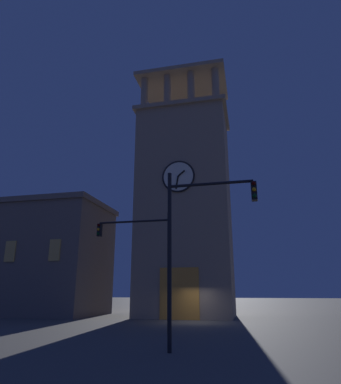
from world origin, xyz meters
TOP-DOWN VIEW (x-y plane):
  - ground_plane at (0.00, 0.00)m, footprint 200.00×200.00m
  - clocktower at (1.52, -4.86)m, footprint 8.85×6.67m
  - traffic_signal_near at (-2.08, 12.68)m, footprint 3.55×0.41m
  - traffic_signal_mid at (1.61, 7.22)m, footprint 4.41×0.41m

SIDE VIEW (x-z plane):
  - ground_plane at x=0.00m, z-range 0.00..0.00m
  - traffic_signal_mid at x=1.61m, z-range 1.10..7.58m
  - traffic_signal_near at x=-2.08m, z-range 1.01..7.86m
  - clocktower at x=1.52m, z-range -2.56..22.83m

